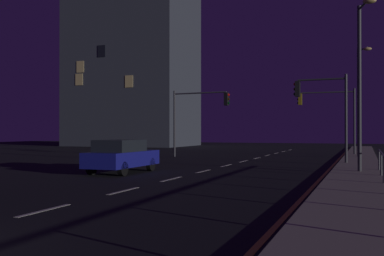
{
  "coord_description": "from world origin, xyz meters",
  "views": [
    {
      "loc": [
        7.45,
        -4.44,
        1.97
      ],
      "look_at": [
        -1.64,
        19.8,
        2.15
      ],
      "focal_mm": 43.21,
      "sensor_mm": 36.0,
      "label": 1
    }
  ],
  "objects_px": {
    "car": "(122,156)",
    "street_lamp_median": "(361,71)",
    "traffic_light_near_right": "(323,101)",
    "building_distant": "(133,70)",
    "street_lamp_far_end": "(360,92)",
    "traffic_light_near_left": "(198,109)",
    "traffic_light_far_right": "(329,108)"
  },
  "relations": [
    {
      "from": "car",
      "to": "street_lamp_median",
      "type": "height_order",
      "value": "street_lamp_median"
    },
    {
      "from": "car",
      "to": "traffic_light_near_right",
      "type": "xyz_separation_m",
      "value": [
        8.43,
        9.16,
        2.93
      ]
    },
    {
      "from": "car",
      "to": "traffic_light_near_right",
      "type": "relative_size",
      "value": 0.85
    },
    {
      "from": "street_lamp_median",
      "to": "building_distant",
      "type": "height_order",
      "value": "building_distant"
    },
    {
      "from": "car",
      "to": "building_distant",
      "type": "bearing_deg",
      "value": 117.14
    },
    {
      "from": "building_distant",
      "to": "street_lamp_far_end",
      "type": "bearing_deg",
      "value": -35.31
    },
    {
      "from": "street_lamp_far_end",
      "to": "traffic_light_near_left",
      "type": "bearing_deg",
      "value": -166.41
    },
    {
      "from": "street_lamp_median",
      "to": "street_lamp_far_end",
      "type": "height_order",
      "value": "street_lamp_far_end"
    },
    {
      "from": "traffic_light_near_right",
      "to": "building_distant",
      "type": "bearing_deg",
      "value": 134.47
    },
    {
      "from": "traffic_light_near_right",
      "to": "street_lamp_far_end",
      "type": "bearing_deg",
      "value": 74.14
    },
    {
      "from": "car",
      "to": "traffic_light_far_right",
      "type": "relative_size",
      "value": 0.83
    },
    {
      "from": "traffic_light_far_right",
      "to": "street_lamp_far_end",
      "type": "relative_size",
      "value": 0.67
    },
    {
      "from": "car",
      "to": "traffic_light_far_right",
      "type": "distance_m",
      "value": 21.87
    },
    {
      "from": "car",
      "to": "street_lamp_far_end",
      "type": "height_order",
      "value": "street_lamp_far_end"
    },
    {
      "from": "traffic_light_near_right",
      "to": "building_distant",
      "type": "height_order",
      "value": "building_distant"
    },
    {
      "from": "street_lamp_median",
      "to": "building_distant",
      "type": "xyz_separation_m",
      "value": [
        -29.67,
        34.15,
        5.73
      ]
    },
    {
      "from": "traffic_light_near_left",
      "to": "traffic_light_near_right",
      "type": "xyz_separation_m",
      "value": [
        9.42,
        -4.34,
        0.1
      ]
    },
    {
      "from": "street_lamp_median",
      "to": "street_lamp_far_end",
      "type": "bearing_deg",
      "value": 90.78
    },
    {
      "from": "traffic_light_near_left",
      "to": "car",
      "type": "bearing_deg",
      "value": -85.79
    },
    {
      "from": "traffic_light_near_left",
      "to": "street_lamp_median",
      "type": "xyz_separation_m",
      "value": [
        11.62,
        -10.5,
        1.05
      ]
    },
    {
      "from": "street_lamp_far_end",
      "to": "building_distant",
      "type": "height_order",
      "value": "building_distant"
    },
    {
      "from": "street_lamp_median",
      "to": "building_distant",
      "type": "relative_size",
      "value": 0.36
    },
    {
      "from": "traffic_light_far_right",
      "to": "traffic_light_near_right",
      "type": "xyz_separation_m",
      "value": [
        0.45,
        -10.97,
        -0.16
      ]
    },
    {
      "from": "traffic_light_near_right",
      "to": "street_lamp_far_end",
      "type": "xyz_separation_m",
      "value": [
        2.02,
        7.1,
        1.04
      ]
    },
    {
      "from": "car",
      "to": "building_distant",
      "type": "xyz_separation_m",
      "value": [
        -19.04,
        37.14,
        9.61
      ]
    },
    {
      "from": "traffic_light_far_right",
      "to": "traffic_light_near_left",
      "type": "height_order",
      "value": "traffic_light_far_right"
    },
    {
      "from": "traffic_light_far_right",
      "to": "street_lamp_far_end",
      "type": "bearing_deg",
      "value": -57.55
    },
    {
      "from": "street_lamp_median",
      "to": "street_lamp_far_end",
      "type": "xyz_separation_m",
      "value": [
        -0.18,
        13.27,
        0.1
      ]
    },
    {
      "from": "traffic_light_far_right",
      "to": "traffic_light_near_right",
      "type": "height_order",
      "value": "traffic_light_far_right"
    },
    {
      "from": "building_distant",
      "to": "traffic_light_near_right",
      "type": "bearing_deg",
      "value": -45.53
    },
    {
      "from": "car",
      "to": "street_lamp_far_end",
      "type": "xyz_separation_m",
      "value": [
        10.44,
        16.26,
        3.97
      ]
    },
    {
      "from": "street_lamp_far_end",
      "to": "traffic_light_far_right",
      "type": "bearing_deg",
      "value": 122.45
    }
  ]
}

